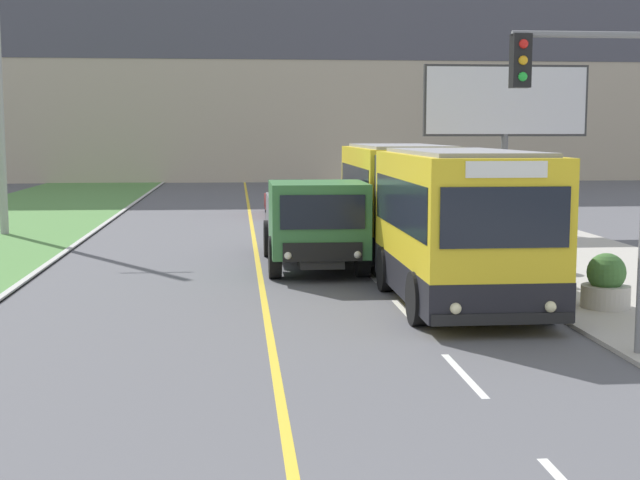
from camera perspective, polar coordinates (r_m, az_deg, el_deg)
apartment_block_background at (r=66.87m, az=-4.99°, el=14.30°), size 80.00×8.04×24.19m
city_bus at (r=21.52m, az=6.77°, el=1.75°), size 2.70×12.87×3.19m
dump_truck at (r=22.81m, az=-0.34°, el=0.99°), size 2.45×6.69×2.32m
car_distant at (r=38.04m, az=-2.13°, el=2.65°), size 1.80×4.30×1.45m
traffic_light_mast at (r=14.40m, az=17.84°, el=6.25°), size 2.28×0.32×5.41m
billboard_large at (r=32.39m, az=11.80°, el=8.43°), size 5.89×0.24×5.88m
planter_round_near at (r=18.57m, az=17.83°, el=-2.68°), size 0.96×0.96×1.09m
planter_round_second at (r=23.04m, az=13.83°, el=-0.74°), size 0.95×0.95×1.08m
planter_round_third at (r=27.48m, az=10.35°, el=0.56°), size 0.96×0.96×1.06m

